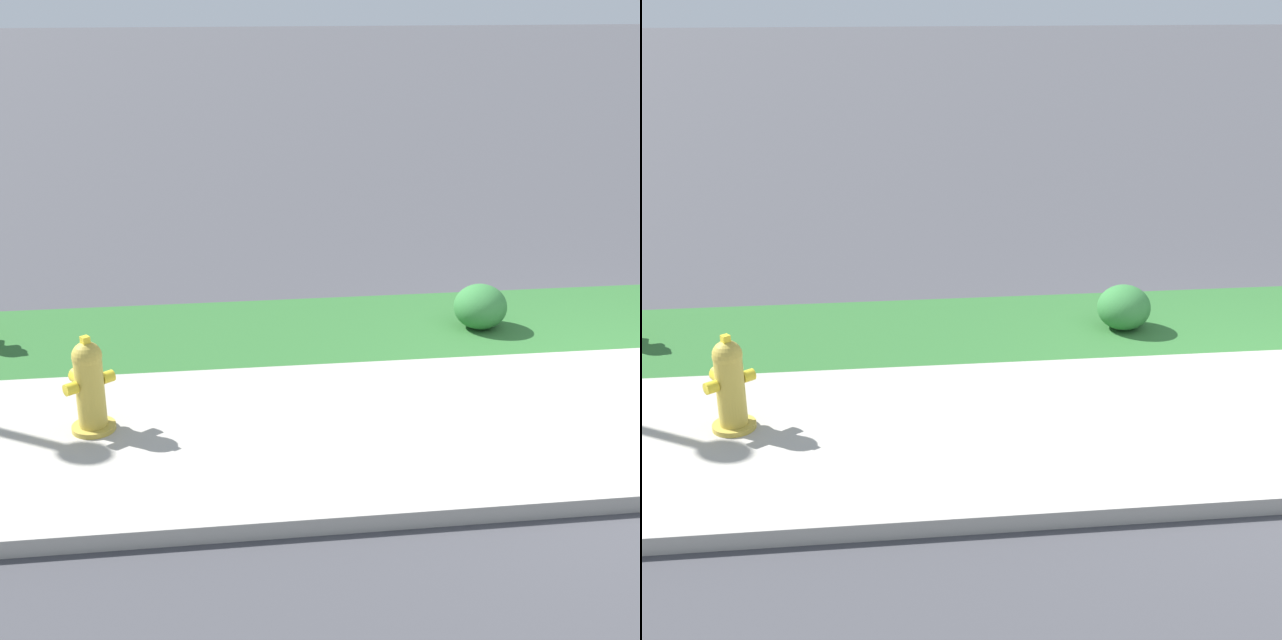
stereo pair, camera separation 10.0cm
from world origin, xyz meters
TOP-DOWN VIEW (x-y plane):
  - grass_verge at (0.00, 2.05)m, footprint 18.00×1.73m
  - fire_hydrant_mid_block at (-4.44, 0.20)m, footprint 0.37×0.36m
  - shrub_bush_far_verge at (-0.97, 1.89)m, footprint 0.51×0.51m

SIDE VIEW (x-z plane):
  - grass_verge at x=0.00m, z-range 0.00..0.01m
  - shrub_bush_far_verge at x=-0.97m, z-range 0.00..0.43m
  - fire_hydrant_mid_block at x=-4.44m, z-range -0.01..0.75m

